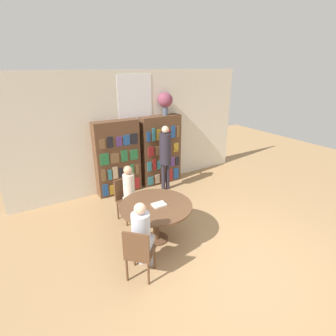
% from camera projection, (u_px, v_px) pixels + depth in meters
% --- Properties ---
extents(ground_plane, '(16.00, 16.00, 0.00)m').
position_uv_depth(ground_plane, '(233.00, 264.00, 4.38)').
color(ground_plane, '#9E7A51').
extents(wall_back, '(6.40, 0.07, 3.00)m').
position_uv_depth(wall_back, '(136.00, 131.00, 6.78)').
color(wall_back, beige).
rests_on(wall_back, ground_plane).
extents(bookshelf_left, '(1.12, 0.34, 1.87)m').
position_uv_depth(bookshelf_left, '(118.00, 158.00, 6.54)').
color(bookshelf_left, brown).
rests_on(bookshelf_left, ground_plane).
extents(bookshelf_right, '(1.12, 0.34, 1.87)m').
position_uv_depth(bookshelf_right, '(161.00, 150.00, 7.14)').
color(bookshelf_right, brown).
rests_on(bookshelf_right, ground_plane).
extents(flower_vase, '(0.38, 0.38, 0.58)m').
position_uv_depth(flower_vase, '(165.00, 101.00, 6.73)').
color(flower_vase, '#475166').
rests_on(flower_vase, bookshelf_right).
extents(reading_table, '(1.33, 1.33, 0.75)m').
position_uv_depth(reading_table, '(156.00, 210.00, 4.77)').
color(reading_table, brown).
rests_on(reading_table, ground_plane).
extents(chair_near_camera, '(0.57, 0.57, 0.90)m').
position_uv_depth(chair_near_camera, '(139.00, 252.00, 3.91)').
color(chair_near_camera, brown).
rests_on(chair_near_camera, ground_plane).
extents(chair_left_side, '(0.47, 0.47, 0.90)m').
position_uv_depth(chair_left_side, '(126.00, 197.00, 5.51)').
color(chair_left_side, brown).
rests_on(chair_left_side, ground_plane).
extents(seated_reader_left, '(0.29, 0.37, 1.25)m').
position_uv_depth(seated_reader_left, '(131.00, 192.00, 5.31)').
color(seated_reader_left, beige).
rests_on(seated_reader_left, ground_plane).
extents(seated_reader_right, '(0.43, 0.43, 1.25)m').
position_uv_depth(seated_reader_right, '(142.00, 233.00, 3.99)').
color(seated_reader_right, '#B2B7C6').
rests_on(seated_reader_right, ground_plane).
extents(librarian_standing, '(0.30, 0.57, 1.72)m').
position_uv_depth(librarian_standing, '(165.00, 152.00, 6.62)').
color(librarian_standing, '#28232D').
rests_on(librarian_standing, ground_plane).
extents(open_book_on_table, '(0.24, 0.18, 0.03)m').
position_uv_depth(open_book_on_table, '(159.00, 205.00, 4.70)').
color(open_book_on_table, silver).
rests_on(open_book_on_table, reading_table).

